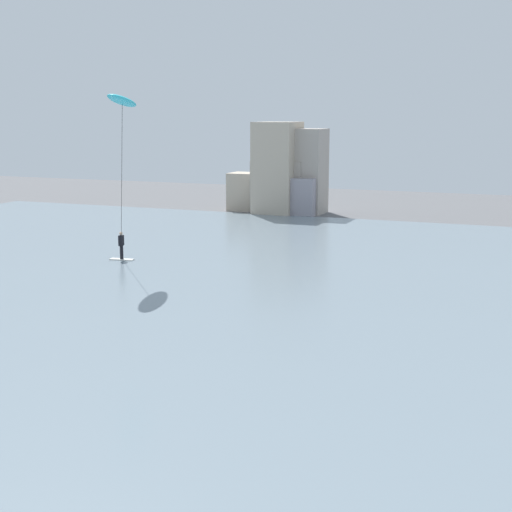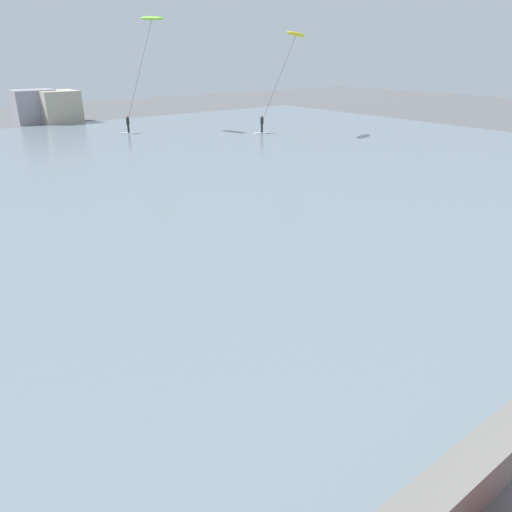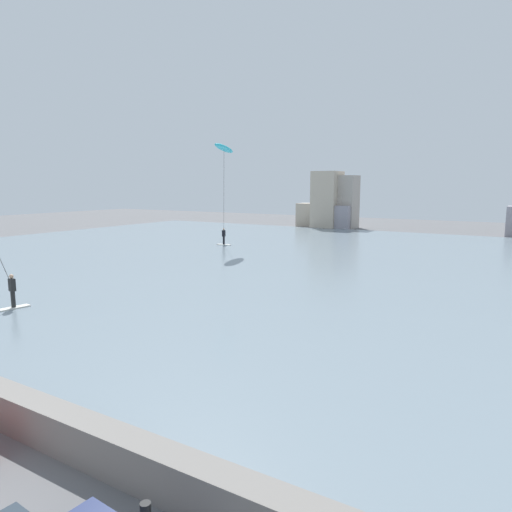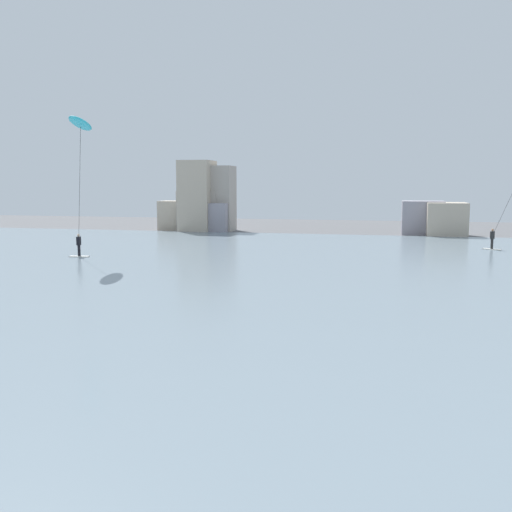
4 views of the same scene
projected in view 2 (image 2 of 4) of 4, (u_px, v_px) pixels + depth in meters
seawall_barrier at (475, 472)px, 8.69m from camera, size 60.00×0.70×0.94m
water_bay at (35, 188)px, 28.24m from camera, size 84.00×52.00×0.10m
kitesurfer_lime at (149, 29)px, 45.26m from camera, size 4.97×3.31×10.22m
kitesurfer_yellow at (292, 46)px, 43.33m from camera, size 4.13×3.67×8.86m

